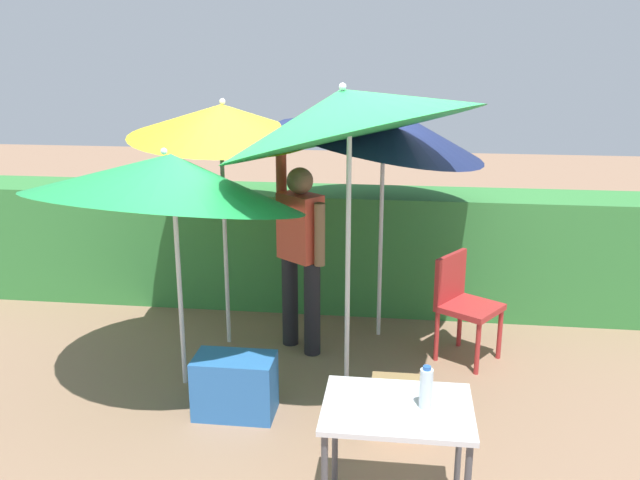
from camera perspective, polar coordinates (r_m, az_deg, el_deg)
ground_plane at (r=5.42m, az=-0.41°, el=-12.14°), size 24.00×24.00×0.00m
hedge_row at (r=6.84m, az=1.56°, el=-0.68°), size 8.00×0.70×1.17m
umbrella_rainbow at (r=5.06m, az=-12.52°, el=5.06°), size 2.07×2.06×2.06m
umbrella_orange at (r=5.69m, az=-8.23°, el=9.83°), size 1.55×1.55×2.19m
umbrella_yellow at (r=5.84m, az=5.40°, el=9.63°), size 1.82×1.79×2.25m
umbrella_navy at (r=4.68m, az=2.20°, el=10.59°), size 1.92×1.87×2.61m
person_vendor at (r=5.70m, az=-1.65°, el=-0.50°), size 0.49×0.41×1.88m
chair_plastic at (r=5.80m, az=11.87°, el=-4.98°), size 0.61×0.61×0.89m
cooler_box at (r=4.99m, az=-7.14°, el=-12.02°), size 0.57×0.33×0.44m
crate_cardboard at (r=4.86m, az=6.79°, el=-13.58°), size 0.41×0.30×0.34m
folding_table at (r=3.79m, az=6.48°, el=-14.79°), size 0.80×0.60×0.71m
bottle_water at (r=3.70m, az=8.88°, el=-12.15°), size 0.07×0.07×0.24m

